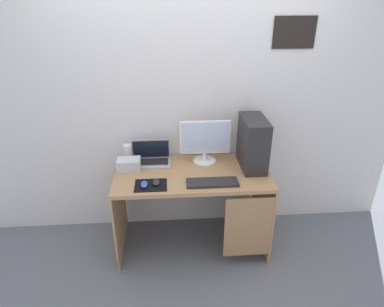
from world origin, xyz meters
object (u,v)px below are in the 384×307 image
mouse_right (144,184)px  projector (129,165)px  pc_tower (253,143)px  laptop (151,158)px  speaker (128,153)px  monitor (205,142)px  keyboard (212,183)px  mouse_left (156,182)px

mouse_right → projector: bearing=117.0°
pc_tower → laptop: (-0.89, 0.13, -0.18)m
pc_tower → speaker: bearing=171.5°
pc_tower → monitor: size_ratio=1.00×
laptop → keyboard: (0.51, -0.41, -0.03)m
laptop → projector: (-0.19, -0.13, 0.01)m
pc_tower → mouse_right: bearing=-163.0°
laptop → mouse_right: bearing=-95.5°
monitor → keyboard: size_ratio=1.07×
speaker → mouse_left: speaker is taller
monitor → projector: (-0.68, -0.11, -0.15)m
pc_tower → monitor: 0.42m
pc_tower → speaker: pc_tower is taller
pc_tower → keyboard: size_ratio=1.07×
laptop → keyboard: size_ratio=0.83×
speaker → keyboard: (0.72, -0.44, -0.07)m
pc_tower → keyboard: 0.52m
pc_tower → monitor: bearing=164.1°
pc_tower → mouse_right: size_ratio=4.68×
laptop → projector: laptop is taller
projector → mouse_left: 0.36m
speaker → mouse_right: bearing=-69.6°
keyboard → pc_tower: bearing=36.1°
keyboard → mouse_left: size_ratio=4.38×
speaker → mouse_right: speaker is taller
pc_tower → mouse_left: pc_tower is taller
pc_tower → laptop: 0.92m
laptop → mouse_right: laptop is taller
mouse_left → mouse_right: 0.10m
projector → mouse_left: (0.24, -0.26, -0.03)m
monitor → laptop: monitor is taller
speaker → mouse_right: 0.48m
mouse_right → keyboard: bearing=0.5°
laptop → speaker: size_ratio=2.08×
monitor → speaker: size_ratio=2.69×
projector → mouse_right: projector is taller
mouse_left → mouse_right: bearing=-165.3°
monitor → keyboard: (0.02, -0.40, -0.19)m
pc_tower → speaker: 1.12m
speaker → mouse_right: size_ratio=1.74×
pc_tower → mouse_right: pc_tower is taller
projector → mouse_right: size_ratio=2.08×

